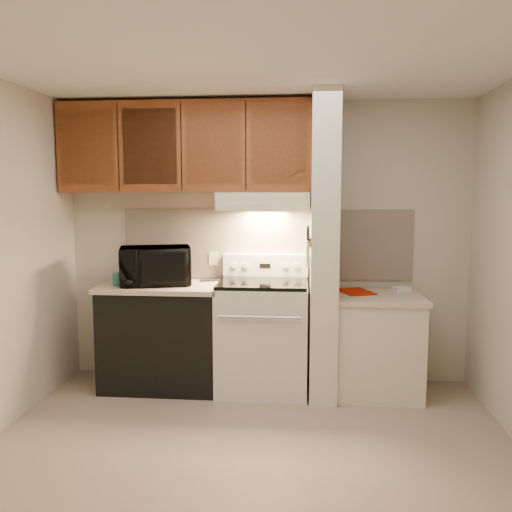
# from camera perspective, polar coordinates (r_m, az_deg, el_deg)

# --- Properties ---
(floor) EXTENTS (3.60, 3.60, 0.00)m
(floor) POSITION_cam_1_polar(r_m,az_deg,el_deg) (3.79, -0.75, -19.93)
(floor) COLOR tan
(floor) RESTS_ON ground
(ceiling) EXTENTS (3.60, 3.60, 0.00)m
(ceiling) POSITION_cam_1_polar(r_m,az_deg,el_deg) (3.48, -0.81, 19.97)
(ceiling) COLOR white
(ceiling) RESTS_ON wall_back
(wall_back) EXTENTS (3.60, 2.50, 0.02)m
(wall_back) POSITION_cam_1_polar(r_m,az_deg,el_deg) (4.91, 1.06, 1.45)
(wall_back) COLOR beige
(wall_back) RESTS_ON floor
(backsplash) EXTENTS (2.60, 0.02, 0.63)m
(backsplash) POSITION_cam_1_polar(r_m,az_deg,el_deg) (4.90, 1.05, 1.26)
(backsplash) COLOR white
(backsplash) RESTS_ON wall_back
(range_body) EXTENTS (0.76, 0.65, 0.92)m
(range_body) POSITION_cam_1_polar(r_m,az_deg,el_deg) (4.71, 0.73, -8.56)
(range_body) COLOR silver
(range_body) RESTS_ON floor
(oven_window) EXTENTS (0.50, 0.01, 0.30)m
(oven_window) POSITION_cam_1_polar(r_m,az_deg,el_deg) (4.39, 0.40, -9.15)
(oven_window) COLOR black
(oven_window) RESTS_ON range_body
(oven_handle) EXTENTS (0.65, 0.02, 0.02)m
(oven_handle) POSITION_cam_1_polar(r_m,az_deg,el_deg) (4.30, 0.36, -6.47)
(oven_handle) COLOR silver
(oven_handle) RESTS_ON range_body
(cooktop) EXTENTS (0.74, 0.64, 0.03)m
(cooktop) POSITION_cam_1_polar(r_m,az_deg,el_deg) (4.61, 0.74, -2.86)
(cooktop) COLOR black
(cooktop) RESTS_ON range_body
(range_backguard) EXTENTS (0.76, 0.08, 0.20)m
(range_backguard) POSITION_cam_1_polar(r_m,az_deg,el_deg) (4.87, 1.01, -0.96)
(range_backguard) COLOR silver
(range_backguard) RESTS_ON range_body
(range_display) EXTENTS (0.10, 0.01, 0.04)m
(range_display) POSITION_cam_1_polar(r_m,az_deg,el_deg) (4.83, 0.97, -1.03)
(range_display) COLOR black
(range_display) RESTS_ON range_backguard
(range_knob_left_outer) EXTENTS (0.05, 0.02, 0.05)m
(range_knob_left_outer) POSITION_cam_1_polar(r_m,az_deg,el_deg) (4.85, -2.33, -0.99)
(range_knob_left_outer) COLOR silver
(range_knob_left_outer) RESTS_ON range_backguard
(range_knob_left_inner) EXTENTS (0.05, 0.02, 0.05)m
(range_knob_left_inner) POSITION_cam_1_polar(r_m,az_deg,el_deg) (4.84, -1.16, -1.01)
(range_knob_left_inner) COLOR silver
(range_knob_left_inner) RESTS_ON range_backguard
(range_knob_right_inner) EXTENTS (0.05, 0.02, 0.05)m
(range_knob_right_inner) POSITION_cam_1_polar(r_m,az_deg,el_deg) (4.81, 3.10, -1.06)
(range_knob_right_inner) COLOR silver
(range_knob_right_inner) RESTS_ON range_backguard
(range_knob_right_outer) EXTENTS (0.05, 0.02, 0.05)m
(range_knob_right_outer) POSITION_cam_1_polar(r_m,az_deg,el_deg) (4.81, 4.29, -1.07)
(range_knob_right_outer) COLOR silver
(range_knob_right_outer) RESTS_ON range_backguard
(dishwasher_front) EXTENTS (1.00, 0.63, 0.87)m
(dishwasher_front) POSITION_cam_1_polar(r_m,az_deg,el_deg) (4.87, -9.75, -8.45)
(dishwasher_front) COLOR black
(dishwasher_front) RESTS_ON floor
(left_countertop) EXTENTS (1.04, 0.67, 0.04)m
(left_countertop) POSITION_cam_1_polar(r_m,az_deg,el_deg) (4.77, -9.86, -3.17)
(left_countertop) COLOR beige
(left_countertop) RESTS_ON dishwasher_front
(spoon_rest) EXTENTS (0.21, 0.12, 0.01)m
(spoon_rest) POSITION_cam_1_polar(r_m,az_deg,el_deg) (4.87, -4.73, -2.56)
(spoon_rest) COLOR black
(spoon_rest) RESTS_ON left_countertop
(teal_jar) EXTENTS (0.11, 0.11, 0.11)m
(teal_jar) POSITION_cam_1_polar(r_m,az_deg,el_deg) (4.77, -14.26, -2.36)
(teal_jar) COLOR #2F716A
(teal_jar) RESTS_ON left_countertop
(outlet) EXTENTS (0.08, 0.01, 0.12)m
(outlet) POSITION_cam_1_polar(r_m,az_deg,el_deg) (4.96, -4.51, -0.27)
(outlet) COLOR beige
(outlet) RESTS_ON backsplash
(microwave) EXTENTS (0.68, 0.55, 0.33)m
(microwave) POSITION_cam_1_polar(r_m,az_deg,el_deg) (4.74, -10.55, -1.01)
(microwave) COLOR black
(microwave) RESTS_ON left_countertop
(partition_pillar) EXTENTS (0.22, 0.70, 2.50)m
(partition_pillar) POSITION_cam_1_polar(r_m,az_deg,el_deg) (4.55, 7.16, 0.97)
(partition_pillar) COLOR silver
(partition_pillar) RESTS_ON floor
(pillar_trim) EXTENTS (0.01, 0.70, 0.04)m
(pillar_trim) POSITION_cam_1_polar(r_m,az_deg,el_deg) (4.54, 5.71, 1.62)
(pillar_trim) COLOR brown
(pillar_trim) RESTS_ON partition_pillar
(knife_strip) EXTENTS (0.02, 0.42, 0.04)m
(knife_strip) POSITION_cam_1_polar(r_m,az_deg,el_deg) (4.49, 5.64, 1.82)
(knife_strip) COLOR black
(knife_strip) RESTS_ON partition_pillar
(knife_blade_a) EXTENTS (0.01, 0.03, 0.16)m
(knife_blade_a) POSITION_cam_1_polar(r_m,az_deg,el_deg) (4.33, 5.48, 0.31)
(knife_blade_a) COLOR silver
(knife_blade_a) RESTS_ON knife_strip
(knife_handle_a) EXTENTS (0.02, 0.02, 0.10)m
(knife_handle_a) POSITION_cam_1_polar(r_m,az_deg,el_deg) (4.32, 5.50, 2.30)
(knife_handle_a) COLOR black
(knife_handle_a) RESTS_ON knife_strip
(knife_blade_b) EXTENTS (0.01, 0.04, 0.18)m
(knife_blade_b) POSITION_cam_1_polar(r_m,az_deg,el_deg) (4.41, 5.47, 0.29)
(knife_blade_b) COLOR silver
(knife_blade_b) RESTS_ON knife_strip
(knife_handle_b) EXTENTS (0.02, 0.02, 0.10)m
(knife_handle_b) POSITION_cam_1_polar(r_m,az_deg,el_deg) (4.40, 5.50, 2.37)
(knife_handle_b) COLOR black
(knife_handle_b) RESTS_ON knife_strip
(knife_blade_c) EXTENTS (0.01, 0.04, 0.20)m
(knife_blade_c) POSITION_cam_1_polar(r_m,az_deg,el_deg) (4.50, 5.47, 0.30)
(knife_blade_c) COLOR silver
(knife_blade_c) RESTS_ON knife_strip
(knife_handle_c) EXTENTS (0.02, 0.02, 0.10)m
(knife_handle_c) POSITION_cam_1_polar(r_m,az_deg,el_deg) (4.48, 5.49, 2.45)
(knife_handle_c) COLOR black
(knife_handle_c) RESTS_ON knife_strip
(knife_blade_d) EXTENTS (0.01, 0.04, 0.16)m
(knife_blade_d) POSITION_cam_1_polar(r_m,az_deg,el_deg) (4.58, 5.47, 0.66)
(knife_blade_d) COLOR silver
(knife_blade_d) RESTS_ON knife_strip
(knife_handle_d) EXTENTS (0.02, 0.02, 0.10)m
(knife_handle_d) POSITION_cam_1_polar(r_m,az_deg,el_deg) (4.55, 5.49, 2.52)
(knife_handle_d) COLOR black
(knife_handle_d) RESTS_ON knife_strip
(knife_blade_e) EXTENTS (0.01, 0.04, 0.18)m
(knife_blade_e) POSITION_cam_1_polar(r_m,az_deg,el_deg) (4.65, 5.46, 0.63)
(knife_blade_e) COLOR silver
(knife_blade_e) RESTS_ON knife_strip
(knife_handle_e) EXTENTS (0.02, 0.02, 0.10)m
(knife_handle_e) POSITION_cam_1_polar(r_m,az_deg,el_deg) (4.64, 5.49, 2.60)
(knife_handle_e) COLOR black
(knife_handle_e) RESTS_ON knife_strip
(oven_mitt) EXTENTS (0.03, 0.10, 0.23)m
(oven_mitt) POSITION_cam_1_polar(r_m,az_deg,el_deg) (4.72, 5.48, 0.20)
(oven_mitt) COLOR slate
(oven_mitt) RESTS_ON partition_pillar
(right_cab_base) EXTENTS (0.70, 0.60, 0.81)m
(right_cab_base) POSITION_cam_1_polar(r_m,az_deg,el_deg) (4.74, 12.64, -9.30)
(right_cab_base) COLOR beige
(right_cab_base) RESTS_ON floor
(right_countertop) EXTENTS (0.74, 0.64, 0.04)m
(right_countertop) POSITION_cam_1_polar(r_m,az_deg,el_deg) (4.65, 12.78, -4.26)
(right_countertop) COLOR beige
(right_countertop) RESTS_ON right_cab_base
(red_folder) EXTENTS (0.34, 0.39, 0.01)m
(red_folder) POSITION_cam_1_polar(r_m,az_deg,el_deg) (4.72, 10.46, -3.72)
(red_folder) COLOR #B61903
(red_folder) RESTS_ON right_countertop
(white_box) EXTENTS (0.17, 0.14, 0.04)m
(white_box) POSITION_cam_1_polar(r_m,az_deg,el_deg) (4.85, 15.10, -3.40)
(white_box) COLOR white
(white_box) RESTS_ON right_countertop
(range_hood) EXTENTS (0.78, 0.44, 0.15)m
(range_hood) POSITION_cam_1_polar(r_m,az_deg,el_deg) (4.67, 0.87, 5.79)
(range_hood) COLOR beige
(range_hood) RESTS_ON upper_cabinets
(hood_lip) EXTENTS (0.78, 0.04, 0.06)m
(hood_lip) POSITION_cam_1_polar(r_m,az_deg,el_deg) (4.46, 0.67, 5.16)
(hood_lip) COLOR beige
(hood_lip) RESTS_ON range_hood
(upper_cabinets) EXTENTS (2.18, 0.33, 0.77)m
(upper_cabinets) POSITION_cam_1_polar(r_m,az_deg,el_deg) (4.83, -7.43, 11.23)
(upper_cabinets) COLOR brown
(upper_cabinets) RESTS_ON wall_back
(cab_door_a) EXTENTS (0.46, 0.01, 0.63)m
(cab_door_a) POSITION_cam_1_polar(r_m,az_deg,el_deg) (4.92, -17.35, 10.90)
(cab_door_a) COLOR brown
(cab_door_a) RESTS_ON upper_cabinets
(cab_gap_a) EXTENTS (0.01, 0.01, 0.73)m
(cab_gap_a) POSITION_cam_1_polar(r_m,az_deg,el_deg) (4.82, -14.31, 11.08)
(cab_gap_a) COLOR black
(cab_gap_a) RESTS_ON upper_cabinets
(cab_door_b) EXTENTS (0.46, 0.01, 0.63)m
(cab_door_b) POSITION_cam_1_polar(r_m,az_deg,el_deg) (4.74, -11.14, 11.24)
(cab_door_b) COLOR brown
(cab_door_b) RESTS_ON upper_cabinets
(cab_gap_b) EXTENTS (0.01, 0.01, 0.73)m
(cab_gap_b) POSITION_cam_1_polar(r_m,az_deg,el_deg) (4.67, -7.87, 11.37)
(cab_gap_b) COLOR black
(cab_gap_b) RESTS_ON upper_cabinets
(cab_door_c) EXTENTS (0.46, 0.01, 0.63)m
(cab_door_c) POSITION_cam_1_polar(r_m,az_deg,el_deg) (4.62, -4.50, 11.47)
(cab_door_c) COLOR brown
(cab_door_c) RESTS_ON upper_cabinets
(cab_gap_c) EXTENTS (0.01, 0.01, 0.73)m
(cab_gap_c) POSITION_cam_1_polar(r_m,az_deg,el_deg) (4.58, -1.07, 11.53)
(cab_gap_c) COLOR black
(cab_gap_c) RESTS_ON upper_cabinets
(cab_door_d) EXTENTS (0.46, 0.01, 0.63)m
(cab_door_d) POSITION_cam_1_polar(r_m,az_deg,el_deg) (4.56, 2.40, 11.54)
(cab_door_d) COLOR brown
(cab_door_d) RESTS_ON upper_cabinets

